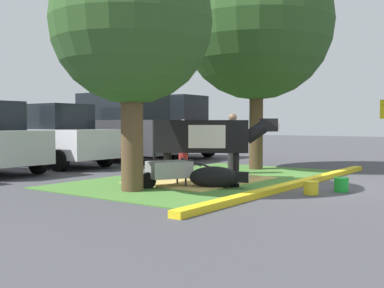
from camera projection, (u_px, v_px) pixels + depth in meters
ground_plane at (306, 184)px, 10.79m from camera, size 80.00×80.00×0.00m
grass_island at (209, 178)px, 11.89m from camera, size 7.72×4.48×0.02m
curb_yellow at (297, 184)px, 10.48m from camera, size 8.92×0.24×0.12m
hay_bedding at (202, 180)px, 11.37m from camera, size 3.32×2.57×0.04m
shade_tree_left at (131, 24)px, 9.51m from camera, size 3.31×3.31×5.11m
shade_tree_right at (257, 24)px, 14.03m from camera, size 4.57×4.57×6.69m
cow_holstein at (206, 137)px, 11.65m from camera, size 1.97×2.86×1.53m
calf_lying at (216, 178)px, 10.10m from camera, size 0.90×1.31×0.48m
person_handler at (233, 141)px, 12.89m from camera, size 0.34×0.52×1.68m
person_visitor_near at (183, 145)px, 13.22m from camera, size 0.45×0.34×1.51m
wheelbarrow at (168, 170)px, 10.22m from camera, size 1.55×1.11×0.63m
bucket_yellow at (311, 187)px, 9.27m from camera, size 0.32×0.32×0.27m
bucket_green at (341, 184)px, 9.63m from camera, size 0.32×0.32×0.29m
hatchback_white at (54, 136)px, 15.23m from camera, size 2.02×4.40×2.02m
suv_dark_grey at (122, 127)px, 17.23m from camera, size 2.12×4.60×2.52m
suv_black at (165, 127)px, 19.41m from camera, size 2.12×4.60×2.52m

